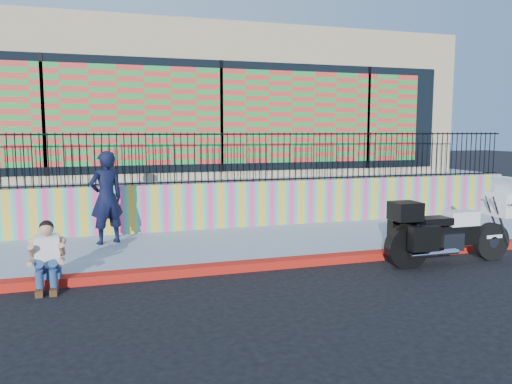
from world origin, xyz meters
name	(u,v)px	position (x,y,z in m)	size (l,w,h in m)	color
ground	(274,268)	(0.00, 0.00, 0.00)	(90.00, 90.00, 0.00)	black
red_curb	(274,264)	(0.00, 0.00, 0.07)	(16.00, 0.30, 0.15)	red
sidewalk	(249,244)	(0.00, 1.65, 0.07)	(16.00, 3.00, 0.15)	#858EA0
mural_wall	(230,205)	(0.00, 3.25, 0.70)	(16.00, 0.20, 1.10)	#F23F8A
metal_fence	(230,158)	(0.00, 3.25, 1.85)	(15.80, 0.04, 1.20)	black
elevated_platform	(194,186)	(0.00, 8.35, 0.62)	(16.00, 10.00, 1.25)	#858EA0
storefront_building	(194,108)	(0.00, 8.13, 3.25)	(14.00, 8.06, 4.00)	tan
police_motorcycle	(449,228)	(3.19, -0.71, 0.68)	(2.61, 0.86, 1.63)	black
police_officer	(106,198)	(-2.89, 2.30, 1.11)	(0.70, 0.46, 1.93)	black
seated_man	(47,262)	(-3.82, -0.17, 0.45)	(0.54, 0.71, 1.06)	navy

